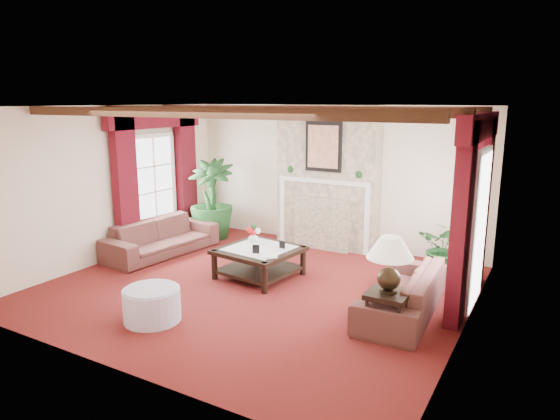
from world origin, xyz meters
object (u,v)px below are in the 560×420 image
Objects in this scene: ottoman at (152,305)px; coffee_table at (259,263)px; potted_palm at (212,216)px; side_table at (387,314)px; sofa_right at (403,284)px; sofa_left at (161,232)px.

coffee_table is at bearing 80.84° from ottoman.
side_table is (4.52, -2.51, -0.17)m from potted_palm.
coffee_table is 2.63m from side_table.
ottoman is (-2.72, -1.84, -0.19)m from sofa_right.
sofa_right is at bearing 1.47° from coffee_table.
potted_palm is (-4.48, 1.73, 0.05)m from sofa_right.
coffee_table is (-2.39, 0.23, -0.17)m from sofa_right.
sofa_left reaches higher than ottoman.
ottoman is (1.87, -2.21, -0.21)m from sofa_left.
sofa_right is at bearing -21.15° from potted_palm.
side_table is at bearing 0.04° from sofa_right.
coffee_table is at bearing -35.75° from potted_palm.
side_table is at bearing -97.33° from sofa_left.
potted_palm reaches higher than ottoman.
sofa_right reaches higher than coffee_table.
coffee_table is 1.59× the size of ottoman.
sofa_left is 4.61m from sofa_right.
ottoman is at bearing -133.18° from sofa_left.
coffee_table is at bearing -87.14° from sofa_left.
potted_palm reaches higher than sofa_left.
sofa_right is 2.88× the size of ottoman.
potted_palm is (0.12, 1.36, 0.03)m from sofa_left.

